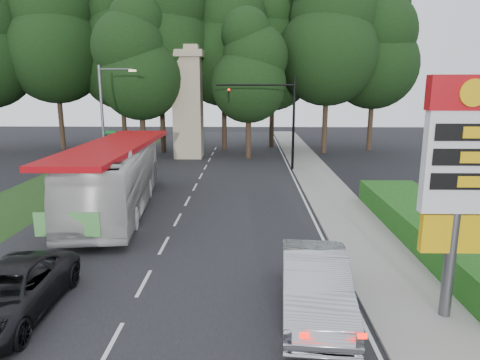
{
  "coord_description": "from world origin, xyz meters",
  "views": [
    {
      "loc": [
        3.54,
        -9.31,
        6.59
      ],
      "look_at": [
        3.13,
        10.42,
        2.2
      ],
      "focal_mm": 32.0,
      "sensor_mm": 36.0,
      "label": 1
    }
  ],
  "objects_px": {
    "sedan_silver": "(315,284)",
    "transit_bus": "(116,177)",
    "streetlight_signs": "(105,115)",
    "gas_station_pylon": "(461,167)",
    "traffic_signal_mast": "(277,111)",
    "suv_charcoal": "(7,293)",
    "monument": "(188,102)"
  },
  "relations": [
    {
      "from": "gas_station_pylon",
      "to": "streetlight_signs",
      "type": "relative_size",
      "value": 0.86
    },
    {
      "from": "gas_station_pylon",
      "to": "monument",
      "type": "bearing_deg",
      "value": 111.8
    },
    {
      "from": "streetlight_signs",
      "to": "monument",
      "type": "xyz_separation_m",
      "value": [
        4.99,
        7.99,
        0.67
      ]
    },
    {
      "from": "gas_station_pylon",
      "to": "suv_charcoal",
      "type": "height_order",
      "value": "gas_station_pylon"
    },
    {
      "from": "transit_bus",
      "to": "sedan_silver",
      "type": "relative_size",
      "value": 2.39
    },
    {
      "from": "streetlight_signs",
      "to": "transit_bus",
      "type": "height_order",
      "value": "streetlight_signs"
    },
    {
      "from": "transit_bus",
      "to": "traffic_signal_mast",
      "type": "bearing_deg",
      "value": 44.18
    },
    {
      "from": "sedan_silver",
      "to": "transit_bus",
      "type": "bearing_deg",
      "value": 134.73
    },
    {
      "from": "streetlight_signs",
      "to": "sedan_silver",
      "type": "bearing_deg",
      "value": -57.69
    },
    {
      "from": "streetlight_signs",
      "to": "traffic_signal_mast",
      "type": "bearing_deg",
      "value": 8.92
    },
    {
      "from": "gas_station_pylon",
      "to": "traffic_signal_mast",
      "type": "height_order",
      "value": "traffic_signal_mast"
    },
    {
      "from": "streetlight_signs",
      "to": "sedan_silver",
      "type": "xyz_separation_m",
      "value": [
        12.49,
        -19.74,
        -3.55
      ]
    },
    {
      "from": "gas_station_pylon",
      "to": "sedan_silver",
      "type": "relative_size",
      "value": 1.26
    },
    {
      "from": "traffic_signal_mast",
      "to": "streetlight_signs",
      "type": "xyz_separation_m",
      "value": [
        -12.67,
        -1.99,
        -0.23
      ]
    },
    {
      "from": "suv_charcoal",
      "to": "gas_station_pylon",
      "type": "bearing_deg",
      "value": -0.07
    },
    {
      "from": "sedan_silver",
      "to": "traffic_signal_mast",
      "type": "bearing_deg",
      "value": 93.47
    },
    {
      "from": "monument",
      "to": "traffic_signal_mast",
      "type": "bearing_deg",
      "value": -38.0
    },
    {
      "from": "gas_station_pylon",
      "to": "monument",
      "type": "relative_size",
      "value": 0.68
    },
    {
      "from": "transit_bus",
      "to": "sedan_silver",
      "type": "bearing_deg",
      "value": -55.95
    },
    {
      "from": "gas_station_pylon",
      "to": "streetlight_signs",
      "type": "height_order",
      "value": "streetlight_signs"
    },
    {
      "from": "gas_station_pylon",
      "to": "suv_charcoal",
      "type": "xyz_separation_m",
      "value": [
        -12.58,
        -0.18,
        -3.7
      ]
    },
    {
      "from": "streetlight_signs",
      "to": "sedan_silver",
      "type": "distance_m",
      "value": 23.63
    },
    {
      "from": "traffic_signal_mast",
      "to": "gas_station_pylon",
      "type": "bearing_deg",
      "value": -80.91
    },
    {
      "from": "monument",
      "to": "transit_bus",
      "type": "distance_m",
      "value": 17.68
    },
    {
      "from": "streetlight_signs",
      "to": "sedan_silver",
      "type": "relative_size",
      "value": 1.47
    },
    {
      "from": "streetlight_signs",
      "to": "transit_bus",
      "type": "bearing_deg",
      "value": -69.47
    },
    {
      "from": "suv_charcoal",
      "to": "traffic_signal_mast",
      "type": "bearing_deg",
      "value": 66.88
    },
    {
      "from": "gas_station_pylon",
      "to": "transit_bus",
      "type": "relative_size",
      "value": 0.53
    },
    {
      "from": "traffic_signal_mast",
      "to": "transit_bus",
      "type": "relative_size",
      "value": 0.56
    },
    {
      "from": "transit_bus",
      "to": "sedan_silver",
      "type": "distance_m",
      "value": 13.81
    },
    {
      "from": "traffic_signal_mast",
      "to": "sedan_silver",
      "type": "xyz_separation_m",
      "value": [
        -0.18,
        -21.73,
        -3.78
      ]
    },
    {
      "from": "traffic_signal_mast",
      "to": "sedan_silver",
      "type": "relative_size",
      "value": 1.33
    }
  ]
}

